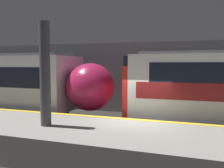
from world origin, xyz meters
TOP-DOWN VIEW (x-y plane):
  - ground_plane at (0.00, 0.00)m, footprint 120.00×120.00m
  - platform at (0.00, -1.86)m, footprint 40.00×3.72m
  - station_rear_barrier at (0.00, 6.28)m, footprint 50.00×0.15m
  - support_pillar_near at (-2.75, -2.16)m, footprint 0.37×0.37m

SIDE VIEW (x-z plane):
  - ground_plane at x=0.00m, z-range 0.00..0.00m
  - platform at x=0.00m, z-range 0.00..1.00m
  - station_rear_barrier at x=0.00m, z-range 0.00..4.54m
  - support_pillar_near at x=-2.75m, z-range 1.00..4.66m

